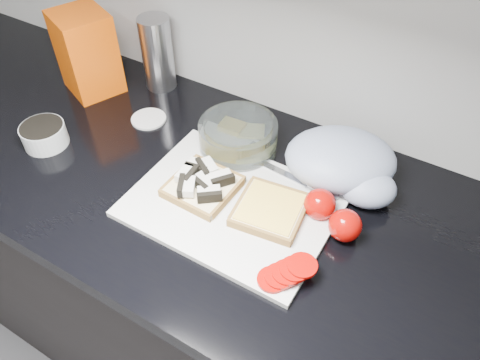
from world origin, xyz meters
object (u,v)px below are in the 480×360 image
steel_canister (157,54)px  cutting_board (232,204)px  glass_bowl (238,137)px  bread_bag (87,53)px

steel_canister → cutting_board: bearing=-35.0°
glass_bowl → bread_bag: bearing=177.6°
cutting_board → glass_bowl: size_ratio=2.28×
bread_bag → steel_canister: size_ratio=1.09×
cutting_board → bread_bag: 0.57m
glass_bowl → steel_canister: steel_canister is taller
glass_bowl → bread_bag: (-0.45, 0.02, 0.07)m
steel_canister → glass_bowl: bearing=-20.8°
bread_bag → glass_bowl: bearing=20.5°
cutting_board → glass_bowl: glass_bowl is taller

